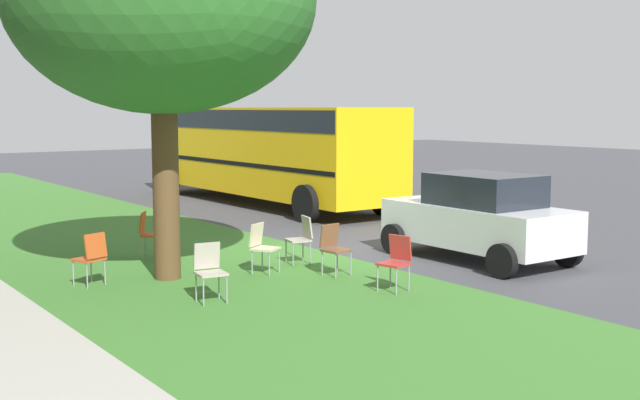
% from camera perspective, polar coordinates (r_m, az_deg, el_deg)
% --- Properties ---
extents(ground, '(80.00, 80.00, 0.00)m').
position_cam_1_polar(ground, '(16.03, 1.42, -3.74)').
color(ground, '#424247').
extents(grass_verge, '(48.00, 6.00, 0.01)m').
position_cam_1_polar(grass_verge, '(14.37, -8.88, -5.02)').
color(grass_verge, '#3D752D').
rests_on(grass_verge, ground).
extents(street_tree, '(5.06, 5.06, 6.51)m').
position_cam_1_polar(street_tree, '(13.64, -11.22, 13.80)').
color(street_tree, brown).
rests_on(street_tree, ground).
extents(chair_0, '(0.50, 0.51, 0.88)m').
position_cam_1_polar(chair_0, '(12.66, 5.46, -4.17)').
color(chair_0, '#B7332D').
rests_on(chair_0, ground).
extents(chair_1, '(0.47, 0.46, 0.88)m').
position_cam_1_polar(chair_1, '(13.79, 0.97, -3.25)').
color(chair_1, brown).
rests_on(chair_1, ground).
extents(chair_2, '(0.58, 0.58, 0.88)m').
position_cam_1_polar(chair_2, '(15.75, -12.16, -2.16)').
color(chair_2, '#C64C1E').
rests_on(chair_2, ground).
extents(chair_3, '(0.54, 0.53, 0.88)m').
position_cam_1_polar(chair_3, '(13.42, -15.99, -3.78)').
color(chair_3, '#C64C1E').
rests_on(chair_3, ground).
extents(chair_4, '(0.48, 0.47, 0.88)m').
position_cam_1_polar(chair_4, '(12.02, -7.90, -4.79)').
color(chair_4, '#ADA393').
rests_on(chair_4, ground).
extents(chair_5, '(0.50, 0.50, 0.88)m').
position_cam_1_polar(chair_5, '(14.82, -1.32, -2.56)').
color(chair_5, '#ADA393').
rests_on(chair_5, ground).
extents(chair_6, '(0.57, 0.56, 0.88)m').
position_cam_1_polar(chair_6, '(13.95, -4.17, -3.15)').
color(chair_6, beige).
rests_on(chair_6, ground).
extents(parked_car, '(3.70, 1.92, 1.65)m').
position_cam_1_polar(parked_car, '(15.33, 11.29, -1.17)').
color(parked_car, silver).
rests_on(parked_car, ground).
extents(school_bus, '(10.40, 2.80, 2.88)m').
position_cam_1_polar(school_bus, '(23.97, -3.92, 3.93)').
color(school_bus, yellow).
rests_on(school_bus, ground).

